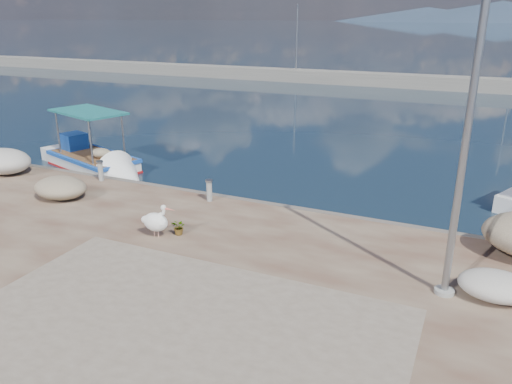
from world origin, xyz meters
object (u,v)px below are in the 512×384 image
object	(u,v)px
boat_left	(93,163)
lamp_post	(464,151)
pelican	(156,221)
bollard_near	(209,189)

from	to	relation	value
boat_left	lamp_post	xyz separation A→B (m)	(15.27, -5.67, 3.57)
boat_left	pelican	xyz separation A→B (m)	(7.59, -5.85, 0.73)
boat_left	pelican	world-z (taller)	boat_left
boat_left	bollard_near	bearing A→B (deg)	-1.97
boat_left	bollard_near	world-z (taller)	boat_left
pelican	bollard_near	xyz separation A→B (m)	(-0.08, 3.15, -0.06)
boat_left	lamp_post	world-z (taller)	lamp_post
pelican	lamp_post	bearing A→B (deg)	-7.32
lamp_post	pelican	bearing A→B (deg)	-178.69
boat_left	pelican	size ratio (longest dim) A/B	6.30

